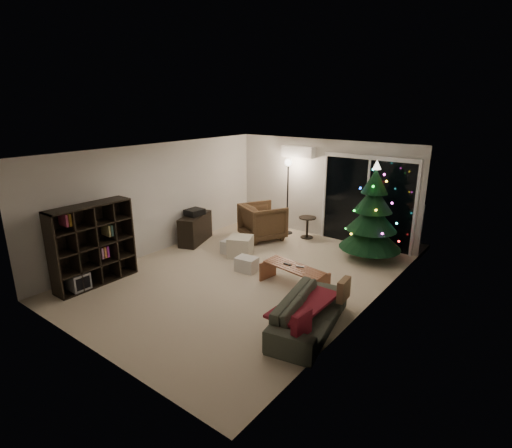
# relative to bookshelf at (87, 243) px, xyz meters

# --- Properties ---
(room) EXTENTS (6.50, 7.51, 2.60)m
(room) POSITION_rel_bookshelf_xyz_m (2.71, 3.46, 0.23)
(room) COLOR beige
(room) RESTS_ON ground
(bookshelf) EXTENTS (0.84, 1.62, 1.57)m
(bookshelf) POSITION_rel_bookshelf_xyz_m (0.00, 0.00, 0.00)
(bookshelf) COLOR black
(bookshelf) RESTS_ON floor
(media_cabinet) EXTENTS (0.79, 1.20, 0.70)m
(media_cabinet) POSITION_rel_bookshelf_xyz_m (0.00, 2.84, -0.44)
(media_cabinet) COLOR black
(media_cabinet) RESTS_ON floor
(stereo) EXTENTS (0.36, 0.42, 0.15)m
(stereo) POSITION_rel_bookshelf_xyz_m (0.00, 2.84, -0.01)
(stereo) COLOR black
(stereo) RESTS_ON media_cabinet
(armchair) EXTENTS (1.32, 1.33, 0.91)m
(armchair) POSITION_rel_bookshelf_xyz_m (1.18, 4.08, -0.33)
(armchair) COLOR brown
(armchair) RESTS_ON floor
(ottoman) EXTENTS (0.68, 0.68, 0.46)m
(ottoman) POSITION_rel_bookshelf_xyz_m (1.51, 2.79, -0.56)
(ottoman) COLOR beige
(ottoman) RESTS_ON floor
(cardboard_box_a) EXTENTS (0.46, 0.37, 0.31)m
(cardboard_box_a) POSITION_rel_bookshelf_xyz_m (1.24, 2.78, -0.63)
(cardboard_box_a) COLOR silver
(cardboard_box_a) RESTS_ON floor
(cardboard_box_b) EXTENTS (0.46, 0.37, 0.30)m
(cardboard_box_b) POSITION_rel_bookshelf_xyz_m (2.14, 2.21, -0.64)
(cardboard_box_b) COLOR silver
(cardboard_box_b) RESTS_ON floor
(side_table) EXTENTS (0.50, 0.50, 0.55)m
(side_table) POSITION_rel_bookshelf_xyz_m (2.05, 4.83, -0.51)
(side_table) COLOR black
(side_table) RESTS_ON floor
(floor_lamp) EXTENTS (0.31, 0.31, 1.93)m
(floor_lamp) POSITION_rel_bookshelf_xyz_m (1.43, 4.83, 0.18)
(floor_lamp) COLOR black
(floor_lamp) RESTS_ON floor
(sofa) EXTENTS (1.08, 1.97, 0.54)m
(sofa) POSITION_rel_bookshelf_xyz_m (4.30, 1.06, -0.52)
(sofa) COLOR #292E27
(sofa) RESTS_ON floor
(sofa_throw) EXTENTS (0.58, 1.34, 0.04)m
(sofa_throw) POSITION_rel_bookshelf_xyz_m (4.20, 1.06, -0.39)
(sofa_throw) COLOR maroon
(sofa_throw) RESTS_ON sofa
(cushion_a) EXTENTS (0.14, 0.37, 0.36)m
(cushion_a) POSITION_rel_bookshelf_xyz_m (4.55, 1.71, -0.30)
(cushion_a) COLOR #936C47
(cushion_a) RESTS_ON sofa
(cushion_b) EXTENTS (0.13, 0.36, 0.36)m
(cushion_b) POSITION_rel_bookshelf_xyz_m (4.55, 0.41, -0.30)
(cushion_b) COLOR maroon
(cushion_b) RESTS_ON sofa
(coffee_table) EXTENTS (1.33, 0.63, 0.40)m
(coffee_table) POSITION_rel_bookshelf_xyz_m (3.31, 2.20, -0.59)
(coffee_table) COLOR brown
(coffee_table) RESTS_ON floor
(remote_a) EXTENTS (0.16, 0.05, 0.02)m
(remote_a) POSITION_rel_bookshelf_xyz_m (3.16, 2.20, -0.37)
(remote_a) COLOR black
(remote_a) RESTS_ON coffee_table
(remote_b) EXTENTS (0.15, 0.09, 0.02)m
(remote_b) POSITION_rel_bookshelf_xyz_m (3.41, 2.25, -0.37)
(remote_b) COLOR slate
(remote_b) RESTS_ON coffee_table
(christmas_tree) EXTENTS (1.76, 1.76, 2.20)m
(christmas_tree) POSITION_rel_bookshelf_xyz_m (3.88, 4.46, 0.31)
(christmas_tree) COLOR #124021
(christmas_tree) RESTS_ON floor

